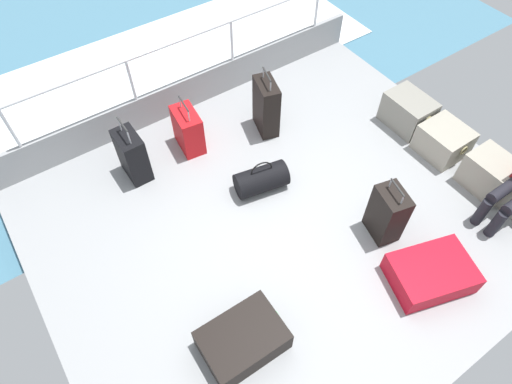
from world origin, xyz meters
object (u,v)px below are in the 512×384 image
Objects in this scene: cargo_crate_0 at (408,112)px; suitcase_4 at (132,156)px; cargo_crate_1 at (443,141)px; suitcase_1 at (243,340)px; cargo_crate_2 at (490,174)px; duffel_bag at (261,179)px; suitcase_5 at (387,214)px; suitcase_2 at (266,107)px; suitcase_3 at (188,130)px; suitcase_0 at (431,273)px.

cargo_crate_0 is 3.41m from suitcase_4.
suitcase_1 is at bearing -79.31° from cargo_crate_1.
duffel_bag reaches higher than cargo_crate_2.
suitcase_5 is at bearing -72.92° from cargo_crate_1.
cargo_crate_1 is at bearing 44.64° from suitcase_2.
suitcase_2 is (-2.19, -1.53, 0.15)m from cargo_crate_2.
suitcase_3 is at bearing -134.81° from cargo_crate_2.
suitcase_2 reaches higher than cargo_crate_0.
suitcase_2 is at bearing -122.17° from cargo_crate_0.
suitcase_2 reaches higher than suitcase_1.
cargo_crate_0 is 1.80m from suitcase_2.
suitcase_5 reaches higher than cargo_crate_0.
suitcase_3 is at bearing -116.43° from cargo_crate_0.
cargo_crate_0 is at bearing 110.14° from suitcase_1.
suitcase_0 is 1.94m from suitcase_1.
suitcase_3 is 0.73m from suitcase_4.
suitcase_4 is at bearing -140.78° from suitcase_5.
suitcase_5 is (2.24, 1.07, 0.06)m from suitcase_3.
suitcase_1 is at bearing -90.56° from cargo_crate_2.
cargo_crate_2 is at bearing 107.69° from suitcase_0.
cargo_crate_1 is at bearing 128.03° from suitcase_0.
cargo_crate_1 is 1.80m from suitcase_0.
cargo_crate_0 is 1.07× the size of cargo_crate_2.
suitcase_4 is at bearing -118.94° from cargo_crate_1.
cargo_crate_2 is at bearing 56.37° from duffel_bag.
cargo_crate_0 is 0.90× the size of suitcase_3.
suitcase_5 reaches higher than duffel_bag.
suitcase_2 is (-2.16, 1.77, 0.22)m from suitcase_1.
suitcase_5 is at bearing 25.41° from suitcase_3.
suitcase_4 is at bearing -132.97° from duffel_bag.
suitcase_4 is at bearing -148.25° from suitcase_0.
duffel_bag is at bearing -148.99° from suitcase_5.
suitcase_1 is 1.91m from suitcase_5.
cargo_crate_2 is at bearing 45.19° from suitcase_3.
duffel_bag is at bearing -38.18° from suitcase_2.
suitcase_1 is at bearing -18.67° from suitcase_3.
suitcase_4 is (-2.42, -3.21, 0.10)m from cargo_crate_2.
suitcase_3 reaches higher than duffel_bag.
cargo_crate_0 is at bearing 63.57° from suitcase_3.
cargo_crate_1 is 0.77× the size of suitcase_1.
cargo_crate_0 is 1.74m from suitcase_5.
cargo_crate_1 is 0.65m from cargo_crate_2.
suitcase_2 reaches higher than suitcase_0.
suitcase_3 is 2.48m from suitcase_5.
duffel_bag reaches higher than suitcase_0.
cargo_crate_2 is 2.57m from duffel_bag.
cargo_crate_2 is 0.64× the size of suitcase_0.
suitcase_4 is 1.48m from duffel_bag.
suitcase_1 is (1.21, -3.29, -0.07)m from cargo_crate_0.
suitcase_5 is at bearing -54.06° from cargo_crate_0.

